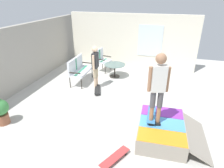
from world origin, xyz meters
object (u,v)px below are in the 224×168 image
object	(u,v)px
patio_bench	(78,68)
potted_plant	(0,109)
skate_ramp	(162,130)
patio_chair_near_house	(101,58)
patio_table	(115,68)
person_skater	(158,85)
skateboard_spare	(115,157)
skateboard_by_bench	(97,89)
person_watching	(95,64)
skateboard_on_ramp	(152,115)

from	to	relation	value
patio_bench	potted_plant	size ratio (longest dim) A/B	1.38
skate_ramp	potted_plant	xyz separation A→B (m)	(-0.69, 4.28, 0.25)
patio_chair_near_house	patio_table	bearing A→B (deg)	-124.50
person_skater	skateboard_spare	distance (m)	1.86
person_skater	skateboard_spare	world-z (taller)	person_skater
skate_ramp	patio_chair_near_house	world-z (taller)	patio_chair_near_house
patio_bench	person_skater	world-z (taller)	person_skater
skateboard_by_bench	skateboard_spare	distance (m)	3.34
skateboard_spare	patio_table	bearing A→B (deg)	15.88
person_watching	person_skater	xyz separation A→B (m)	(-2.27, -2.40, 0.53)
skateboard_by_bench	person_skater	bearing A→B (deg)	-131.28
potted_plant	patio_chair_near_house	bearing A→B (deg)	-15.15
skateboard_by_bench	skateboard_spare	size ratio (longest dim) A/B	1.02
patio_table	potted_plant	bearing A→B (deg)	153.40
skate_ramp	potted_plant	size ratio (longest dim) A/B	1.90
skate_ramp	patio_bench	size ratio (longest dim) A/B	1.38
patio_chair_near_house	skateboard_spare	xyz separation A→B (m)	(-5.07, -2.09, -0.53)
skateboard_by_bench	skateboard_spare	bearing A→B (deg)	-153.00
patio_bench	skateboard_by_bench	distance (m)	1.29
patio_table	skateboard_on_ramp	world-z (taller)	patio_table
patio_chair_near_house	skateboard_on_ramp	world-z (taller)	patio_chair_near_house
skateboard_by_bench	skateboard_on_ramp	bearing A→B (deg)	-128.98
patio_chair_near_house	skateboard_on_ramp	xyz separation A→B (m)	(-3.83, -2.71, -0.10)
person_watching	potted_plant	size ratio (longest dim) A/B	1.77
skate_ramp	skateboard_spare	distance (m)	1.44
skateboard_spare	skateboard_on_ramp	size ratio (longest dim) A/B	0.99
skateboard_on_ramp	skate_ramp	bearing A→B (deg)	-117.24
person_skater	skateboard_on_ramp	bearing A→B (deg)	21.58
patio_table	potted_plant	size ratio (longest dim) A/B	0.98
skate_ramp	skateboard_on_ramp	world-z (taller)	skateboard_on_ramp
patio_chair_near_house	potted_plant	bearing A→B (deg)	164.85
skate_ramp	patio_chair_near_house	xyz separation A→B (m)	(3.99, 3.02, 0.40)
person_watching	patio_chair_near_house	bearing A→B (deg)	12.66
patio_chair_near_house	person_watching	xyz separation A→B (m)	(-1.78, -0.40, 0.33)
skateboard_on_ramp	person_skater	bearing A→B (deg)	-158.42
patio_chair_near_house	patio_table	xyz separation A→B (m)	(-0.55, -0.80, -0.21)
skateboard_by_bench	skateboard_spare	world-z (taller)	same
skate_ramp	person_skater	world-z (taller)	person_skater
patio_bench	skateboard_spare	distance (m)	4.41
person_skater	skateboard_by_bench	bearing A→B (deg)	48.72
patio_chair_near_house	skateboard_by_bench	distance (m)	2.24
potted_plant	skateboard_spare	bearing A→B (deg)	-96.78
skate_ramp	patio_bench	bearing A→B (deg)	54.30
patio_bench	patio_chair_near_house	size ratio (longest dim) A/B	1.24
person_skater	potted_plant	bearing A→B (deg)	98.71
patio_table	skateboard_by_bench	bearing A→B (deg)	171.58
skateboard_on_ramp	potted_plant	world-z (taller)	potted_plant
skate_ramp	skateboard_spare	xyz separation A→B (m)	(-1.09, 0.93, -0.13)
patio_bench	person_watching	size ratio (longest dim) A/B	0.78
skateboard_by_bench	potted_plant	bearing A→B (deg)	144.52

